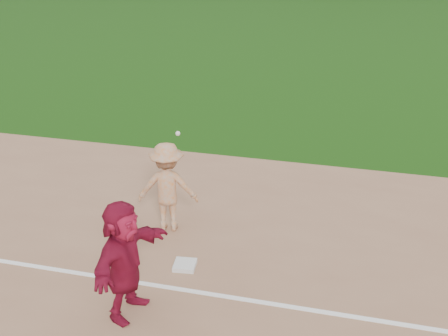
# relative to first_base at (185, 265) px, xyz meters

# --- Properties ---
(ground) EXTENTS (160.00, 160.00, 0.00)m
(ground) POSITION_rel_first_base_xyz_m (0.31, 0.15, -0.06)
(ground) COLOR #17410C
(ground) RESTS_ON ground
(foul_line) EXTENTS (60.00, 0.10, 0.01)m
(foul_line) POSITION_rel_first_base_xyz_m (0.31, -0.65, -0.04)
(foul_line) COLOR white
(foul_line) RESTS_ON infield_dirt
(first_base) EXTENTS (0.43, 0.43, 0.09)m
(first_base) POSITION_rel_first_base_xyz_m (0.00, 0.00, 0.00)
(first_base) COLOR silver
(first_base) RESTS_ON infield_dirt
(base_runner) EXTENTS (0.89, 1.91, 1.98)m
(base_runner) POSITION_rel_first_base_xyz_m (-0.49, -1.40, 0.95)
(base_runner) COLOR maroon
(base_runner) RESTS_ON infield_dirt
(first_base_play) EXTENTS (1.31, 0.95, 2.30)m
(first_base_play) POSITION_rel_first_base_xyz_m (-0.74, 1.25, 0.88)
(first_base_play) COLOR #A3A3A6
(first_base_play) RESTS_ON infield_dirt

